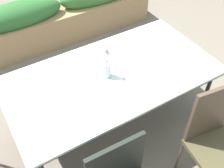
{
  "coord_description": "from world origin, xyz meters",
  "views": [
    {
      "loc": [
        -0.97,
        -1.58,
        2.38
      ],
      "look_at": [
        -0.06,
        -0.08,
        0.63
      ],
      "focal_mm": 43.64,
      "sensor_mm": 36.0,
      "label": 1
    }
  ],
  "objects": [
    {
      "name": "ground_plane",
      "position": [
        0.0,
        0.0,
        0.0
      ],
      "size": [
        12.0,
        12.0,
        0.0
      ],
      "primitive_type": "plane",
      "color": "#756B5B"
    },
    {
      "name": "chair_near_right",
      "position": [
        0.38,
        -0.94,
        0.55
      ],
      "size": [
        0.47,
        0.47,
        1.0
      ],
      "rotation": [
        0.0,
        0.0,
        3.0
      ],
      "color": "#4C462C",
      "rests_on": "ground"
    },
    {
      "name": "flower_vase",
      "position": [
        -0.11,
        -0.07,
        0.85
      ],
      "size": [
        0.08,
        0.08,
        0.3
      ],
      "color": "silver",
      "rests_on": "dining_table"
    },
    {
      "name": "planter_box",
      "position": [
        0.2,
        1.68,
        0.36
      ],
      "size": [
        2.71,
        0.42,
        0.77
      ],
      "color": "#9E7F56",
      "rests_on": "ground"
    },
    {
      "name": "dining_table",
      "position": [
        -0.06,
        -0.08,
        0.71
      ],
      "size": [
        1.87,
        0.99,
        0.75
      ],
      "color": "silver",
      "rests_on": "ground"
    }
  ]
}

